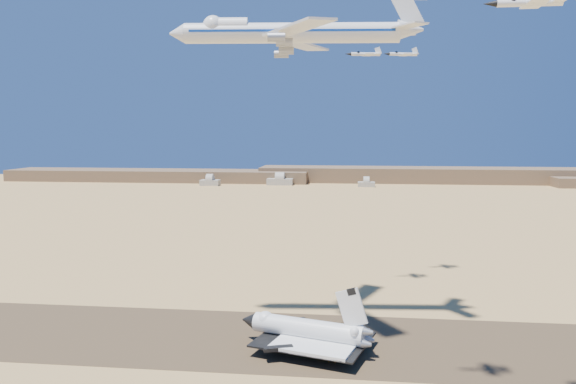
# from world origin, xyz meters

# --- Properties ---
(ground) EXTENTS (1200.00, 1200.00, 0.00)m
(ground) POSITION_xyz_m (0.00, 0.00, 0.00)
(ground) COLOR tan
(ground) RESTS_ON ground
(runway) EXTENTS (600.00, 50.00, 0.06)m
(runway) POSITION_xyz_m (0.00, 0.00, 0.03)
(runway) COLOR #4A3625
(runway) RESTS_ON ground
(ridgeline) EXTENTS (960.00, 90.00, 18.00)m
(ridgeline) POSITION_xyz_m (65.32, 527.31, 7.63)
(ridgeline) COLOR #7F6546
(ridgeline) RESTS_ON ground
(hangars) EXTENTS (200.50, 29.50, 30.00)m
(hangars) POSITION_xyz_m (-64.00, 478.43, 4.83)
(hangars) COLOR #A7A494
(hangars) RESTS_ON ground
(shuttle) EXTENTS (41.21, 32.40, 20.12)m
(shuttle) POSITION_xyz_m (11.62, -6.19, 5.41)
(shuttle) COLOR white
(shuttle) RESTS_ON runway
(carrier_747) EXTENTS (79.15, 61.08, 19.70)m
(carrier_747) POSITION_xyz_m (2.71, 13.30, 93.69)
(carrier_747) COLOR white
(crew_a) EXTENTS (0.48, 0.64, 1.60)m
(crew_a) POSITION_xyz_m (18.59, -14.96, 0.86)
(crew_a) COLOR orange
(crew_a) RESTS_ON runway
(crew_b) EXTENTS (0.47, 0.80, 1.64)m
(crew_b) POSITION_xyz_m (17.07, -13.91, 0.88)
(crew_b) COLOR orange
(crew_b) RESTS_ON runway
(crew_c) EXTENTS (1.27, 1.02, 1.93)m
(crew_c) POSITION_xyz_m (20.24, -15.32, 1.02)
(crew_c) COLOR orange
(crew_c) RESTS_ON runway
(chase_jet_b) EXTENTS (15.81, 8.33, 3.94)m
(chase_jet_b) POSITION_xyz_m (58.32, -44.67, 88.74)
(chase_jet_b) COLOR white
(chase_jet_c) EXTENTS (14.29, 8.05, 3.59)m
(chase_jet_c) POSITION_xyz_m (28.44, 60.31, 93.08)
(chase_jet_c) COLOR white
(chase_jet_d) EXTENTS (14.68, 8.46, 3.72)m
(chase_jet_d) POSITION_xyz_m (44.35, 78.60, 95.24)
(chase_jet_d) COLOR white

